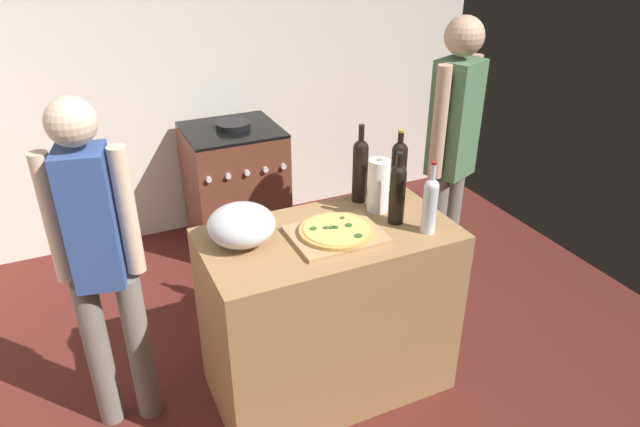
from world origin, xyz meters
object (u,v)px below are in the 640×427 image
at_px(wine_bottle_clear, 430,203).
at_px(person_in_stripes, 100,258).
at_px(wine_bottle_dark, 397,191).
at_px(stove, 235,186).
at_px(wine_bottle_amber, 399,168).
at_px(person_in_red, 451,149).
at_px(paper_towel_roll, 378,186).
at_px(mixing_bowl, 241,225).
at_px(pizza, 336,231).
at_px(wine_bottle_green, 360,168).

xyz_separation_m(wine_bottle_clear, person_in_stripes, (-1.37, 0.38, -0.14)).
xyz_separation_m(wine_bottle_dark, person_in_stripes, (-1.29, 0.24, -0.16)).
xyz_separation_m(stove, person_in_stripes, (-0.99, -1.41, 0.46)).
xyz_separation_m(wine_bottle_amber, person_in_red, (0.48, 0.21, -0.06)).
bearing_deg(paper_towel_roll, mixing_bowl, -177.60).
height_order(mixing_bowl, person_in_red, person_in_red).
relative_size(pizza, person_in_stripes, 0.21).
relative_size(wine_bottle_green, wine_bottle_amber, 1.10).
xyz_separation_m(wine_bottle_green, wine_bottle_dark, (0.05, -0.27, -0.02)).
height_order(wine_bottle_green, wine_bottle_clear, wine_bottle_green).
bearing_deg(wine_bottle_clear, wine_bottle_amber, 80.59).
distance_m(mixing_bowl, person_in_red, 1.37).
relative_size(pizza, paper_towel_roll, 1.25).
height_order(mixing_bowl, wine_bottle_clear, wine_bottle_clear).
distance_m(pizza, wine_bottle_green, 0.41).
height_order(wine_bottle_green, stove, wine_bottle_green).
xyz_separation_m(mixing_bowl, wine_bottle_clear, (0.79, -0.25, 0.05)).
relative_size(wine_bottle_amber, person_in_stripes, 0.23).
relative_size(pizza, wine_bottle_clear, 0.97).
relative_size(mixing_bowl, wine_bottle_green, 0.75).
distance_m(paper_towel_roll, wine_bottle_amber, 0.18).
relative_size(pizza, wine_bottle_green, 0.84).
bearing_deg(mixing_bowl, pizza, -16.84).
relative_size(wine_bottle_clear, person_in_red, 0.20).
xyz_separation_m(wine_bottle_green, person_in_stripes, (-1.24, -0.03, -0.17)).
distance_m(stove, person_in_stripes, 1.79).
bearing_deg(wine_bottle_dark, stove, 100.11).
relative_size(paper_towel_roll, person_in_stripes, 0.17).
distance_m(pizza, paper_towel_roll, 0.34).
distance_m(wine_bottle_green, wine_bottle_dark, 0.28).
relative_size(wine_bottle_clear, wine_bottle_amber, 0.95).
distance_m(pizza, mixing_bowl, 0.42).
bearing_deg(wine_bottle_green, stove, 100.21).
height_order(pizza, stove, pizza).
distance_m(mixing_bowl, wine_bottle_dark, 0.72).
height_order(paper_towel_roll, wine_bottle_green, wine_bottle_green).
distance_m(wine_bottle_green, person_in_stripes, 1.25).
bearing_deg(wine_bottle_amber, person_in_stripes, 179.22).
distance_m(wine_bottle_dark, person_in_red, 0.76).
bearing_deg(pizza, wine_bottle_dark, 1.43).
height_order(mixing_bowl, wine_bottle_dark, wine_bottle_dark).
relative_size(wine_bottle_clear, stove, 0.37).
height_order(wine_bottle_amber, stove, wine_bottle_amber).
distance_m(pizza, stove, 1.73).
bearing_deg(stove, wine_bottle_green, -79.79).
bearing_deg(person_in_red, paper_towel_roll, -155.22).
distance_m(wine_bottle_green, wine_bottle_clear, 0.43).
bearing_deg(wine_bottle_green, mixing_bowl, -166.37).
xyz_separation_m(wine_bottle_green, person_in_red, (0.67, 0.16, -0.07)).
distance_m(pizza, person_in_red, 1.04).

